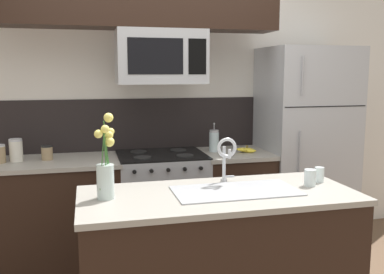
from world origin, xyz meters
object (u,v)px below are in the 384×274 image
at_px(sink_faucet, 226,154).
at_px(drinking_glass, 310,178).
at_px(flower_vase, 106,171).
at_px(stove_range, 162,204).
at_px(spare_glass, 319,175).
at_px(storage_jar_medium, 16,150).
at_px(banana_bunch, 247,150).
at_px(french_press, 214,141).
at_px(refrigerator, 304,146).
at_px(microwave, 161,57).
at_px(storage_jar_short, 47,153).

bearing_deg(sink_faucet, drinking_glass, -20.20).
bearing_deg(flower_vase, stove_range, 66.29).
distance_m(sink_faucet, spare_glass, 0.64).
height_order(stove_range, storage_jar_medium, storage_jar_medium).
xyz_separation_m(banana_bunch, french_press, (-0.28, 0.12, 0.08)).
distance_m(refrigerator, banana_bunch, 0.62).
relative_size(stove_range, microwave, 1.25).
bearing_deg(flower_vase, sink_faucet, 10.86).
distance_m(microwave, flower_vase, 1.47).
distance_m(french_press, spare_glass, 1.28).
height_order(microwave, storage_jar_short, microwave).
relative_size(stove_range, banana_bunch, 4.89).
bearing_deg(microwave, storage_jar_medium, 177.45).
bearing_deg(banana_bunch, french_press, 156.57).
height_order(storage_jar_short, french_press, french_press).
relative_size(refrigerator, french_press, 6.96).
height_order(drinking_glass, flower_vase, flower_vase).
height_order(stove_range, refrigerator, refrigerator).
xyz_separation_m(storage_jar_medium, flower_vase, (0.67, -1.24, 0.07)).
bearing_deg(stove_range, sink_faucet, -77.01).
relative_size(sink_faucet, flower_vase, 0.63).
xyz_separation_m(stove_range, spare_glass, (0.86, -1.17, 0.50)).
xyz_separation_m(storage_jar_short, sink_faucet, (1.20, -1.09, 0.14)).
bearing_deg(storage_jar_medium, banana_bunch, -2.67).
distance_m(french_press, drinking_glass, 1.33).
bearing_deg(refrigerator, stove_range, -179.17).
bearing_deg(microwave, refrigerator, 1.69).
bearing_deg(storage_jar_short, microwave, -3.29).
relative_size(banana_bunch, spare_glass, 1.90).
height_order(storage_jar_short, spare_glass, storage_jar_short).
xyz_separation_m(stove_range, sink_faucet, (0.24, -1.06, 0.65)).
xyz_separation_m(french_press, flower_vase, (-1.03, -1.27, 0.06)).
height_order(french_press, flower_vase, flower_vase).
bearing_deg(flower_vase, french_press, 50.86).
xyz_separation_m(microwave, refrigerator, (1.39, 0.04, -0.83)).
bearing_deg(french_press, storage_jar_short, -178.98).
relative_size(stove_range, sink_faucet, 3.04).
height_order(microwave, french_press, microwave).
height_order(spare_glass, flower_vase, flower_vase).
height_order(stove_range, spare_glass, spare_glass).
relative_size(microwave, french_press, 2.79).
bearing_deg(microwave, sink_faucet, -76.76).
bearing_deg(sink_faucet, spare_glass, -10.41).
distance_m(storage_jar_short, french_press, 1.46).
relative_size(refrigerator, storage_jar_medium, 9.99).
bearing_deg(french_press, spare_glass, -73.91).
height_order(stove_range, french_press, french_press).
height_order(microwave, banana_bunch, microwave).
height_order(storage_jar_medium, storage_jar_short, storage_jar_medium).
relative_size(sink_faucet, drinking_glass, 2.85).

